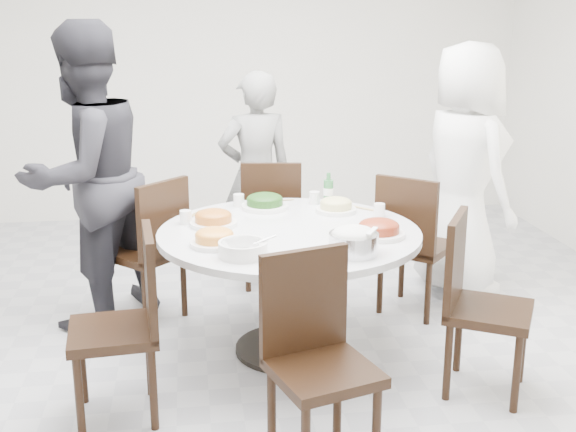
{
  "coord_description": "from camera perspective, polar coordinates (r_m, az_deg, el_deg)",
  "views": [
    {
      "loc": [
        -0.22,
        -3.99,
        1.93
      ],
      "look_at": [
        0.33,
        -0.04,
        0.82
      ],
      "focal_mm": 45.0,
      "sensor_mm": 36.0,
      "label": 1
    }
  ],
  "objects": [
    {
      "name": "floor",
      "position": [
        4.44,
        -4.33,
        -10.26
      ],
      "size": [
        6.0,
        6.0,
        0.01
      ],
      "primitive_type": "cube",
      "color": "#B0B0B5",
      "rests_on": "ground"
    },
    {
      "name": "wall_back",
      "position": [
        7.01,
        -6.21,
        11.16
      ],
      "size": [
        6.0,
        0.01,
        2.8
      ],
      "primitive_type": "cube",
      "color": "white",
      "rests_on": "ground"
    },
    {
      "name": "wall_front",
      "position": [
        1.15,
        4.34,
        -12.2
      ],
      "size": [
        6.0,
        0.01,
        2.8
      ],
      "primitive_type": "cube",
      "color": "white",
      "rests_on": "ground"
    },
    {
      "name": "dining_table",
      "position": [
        4.23,
        0.09,
        -5.99
      ],
      "size": [
        1.5,
        1.5,
        0.75
      ],
      "primitive_type": "cylinder",
      "color": "silver",
      "rests_on": "floor"
    },
    {
      "name": "chair_ne",
      "position": [
        4.86,
        10.08,
        -2.12
      ],
      "size": [
        0.59,
        0.59,
        0.95
      ],
      "primitive_type": "cube",
      "rotation": [
        0.0,
        0.0,
        2.42
      ],
      "color": "black",
      "rests_on": "floor"
    },
    {
      "name": "chair_n",
      "position": [
        5.27,
        -1.3,
        -0.45
      ],
      "size": [
        0.47,
        0.47,
        0.95
      ],
      "primitive_type": "cube",
      "rotation": [
        0.0,
        0.0,
        3.01
      ],
      "color": "black",
      "rests_on": "floor"
    },
    {
      "name": "chair_nw",
      "position": [
        4.74,
        -11.27,
        -2.61
      ],
      "size": [
        0.59,
        0.59,
        0.95
      ],
      "primitive_type": "cube",
      "rotation": [
        0.0,
        0.0,
        3.95
      ],
      "color": "black",
      "rests_on": "floor"
    },
    {
      "name": "chair_sw",
      "position": [
        3.63,
        -13.67,
        -8.55
      ],
      "size": [
        0.46,
        0.46,
        0.95
      ],
      "primitive_type": "cube",
      "rotation": [
        0.0,
        0.0,
        4.81
      ],
      "color": "black",
      "rests_on": "floor"
    },
    {
      "name": "chair_s",
      "position": [
        3.17,
        2.82,
        -11.82
      ],
      "size": [
        0.53,
        0.53,
        0.95
      ],
      "primitive_type": "cube",
      "rotation": [
        0.0,
        0.0,
        6.59
      ],
      "color": "black",
      "rests_on": "floor"
    },
    {
      "name": "chair_se",
      "position": [
        3.9,
        15.65,
        -6.96
      ],
      "size": [
        0.57,
        0.57,
        0.95
      ],
      "primitive_type": "cube",
      "rotation": [
        0.0,
        0.0,
        7.33
      ],
      "color": "black",
      "rests_on": "floor"
    },
    {
      "name": "diner_right",
      "position": [
        5.19,
        13.73,
        3.49
      ],
      "size": [
        0.78,
        0.99,
        1.77
      ],
      "primitive_type": "imported",
      "rotation": [
        0.0,
        0.0,
        1.86
      ],
      "color": "white",
      "rests_on": "floor"
    },
    {
      "name": "diner_middle",
      "position": [
        5.41,
        -2.56,
        3.23
      ],
      "size": [
        0.62,
        0.46,
        1.55
      ],
      "primitive_type": "imported",
      "rotation": [
        0.0,
        0.0,
        3.31
      ],
      "color": "black",
      "rests_on": "floor"
    },
    {
      "name": "diner_left",
      "position": [
        4.68,
        -15.66,
        2.96
      ],
      "size": [
        1.16,
        1.17,
        1.91
      ],
      "primitive_type": "imported",
      "rotation": [
        0.0,
        0.0,
        3.98
      ],
      "color": "black",
      "rests_on": "floor"
    },
    {
      "name": "dish_greens",
      "position": [
        4.56,
        -1.85,
        1.06
      ],
      "size": [
        0.3,
        0.3,
        0.08
      ],
      "primitive_type": "cylinder",
      "color": "white",
      "rests_on": "dining_table"
    },
    {
      "name": "dish_pale",
      "position": [
        4.49,
        3.81,
        0.73
      ],
      "size": [
        0.25,
        0.25,
        0.07
      ],
      "primitive_type": "cylinder",
      "color": "white",
      "rests_on": "dining_table"
    },
    {
      "name": "dish_orange",
      "position": [
        4.21,
        -5.91,
        -0.28
      ],
      "size": [
        0.27,
        0.27,
        0.07
      ],
      "primitive_type": "cylinder",
      "color": "white",
      "rests_on": "dining_table"
    },
    {
      "name": "dish_redbrown",
      "position": [
        4.02,
        7.19,
        -1.11
      ],
      "size": [
        0.29,
        0.29,
        0.07
      ],
      "primitive_type": "cylinder",
      "color": "white",
      "rests_on": "dining_table"
    },
    {
      "name": "dish_tofu",
      "position": [
        3.85,
        -5.83,
        -1.85
      ],
      "size": [
        0.26,
        0.26,
        0.07
      ],
      "primitive_type": "cylinder",
      "color": "white",
      "rests_on": "dining_table"
    },
    {
      "name": "rice_bowl",
      "position": [
        3.7,
        5.2,
        -2.19
      ],
      "size": [
        0.26,
        0.26,
        0.11
      ],
      "primitive_type": "cylinder",
      "color": "silver",
      "rests_on": "dining_table"
    },
    {
      "name": "soup_bowl",
      "position": [
        3.67,
        -3.58,
        -2.61
      ],
      "size": [
        0.25,
        0.25,
        0.08
      ],
      "primitive_type": "cylinder",
      "color": "white",
      "rests_on": "dining_table"
    },
    {
      "name": "beverage_bottle",
      "position": [
        4.62,
        3.21,
        2.12
      ],
      "size": [
        0.06,
        0.06,
        0.22
      ],
      "primitive_type": "cylinder",
      "color": "#2A6B37",
      "rests_on": "dining_table"
    },
    {
      "name": "tea_cups",
      "position": [
        4.66,
        -1.32,
        1.41
      ],
      "size": [
        0.07,
        0.07,
        0.08
      ],
      "primitive_type": "cylinder",
      "color": "white",
      "rests_on": "dining_table"
    },
    {
      "name": "chopsticks",
      "position": [
        4.77,
        -1.3,
        1.3
      ],
      "size": [
        0.24,
        0.04,
        0.01
      ],
      "primitive_type": null,
      "color": "tan",
      "rests_on": "dining_table"
    }
  ]
}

